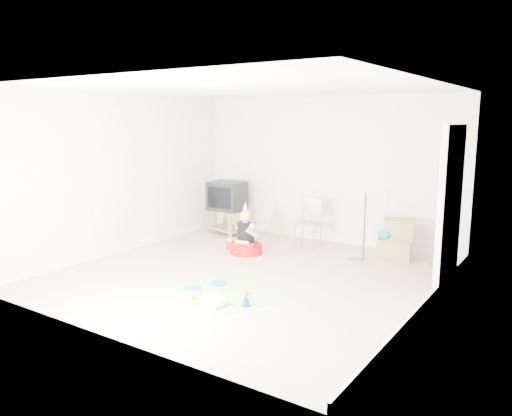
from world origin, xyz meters
The scene contains 16 objects.
ground centered at (0.00, 0.00, 0.00)m, with size 5.00×5.00×0.00m, color tan.
doorway_recess centered at (2.48, 1.20, 1.02)m, with size 0.02×0.90×2.05m, color black.
tv_stand centered at (-1.75, 1.89, 0.28)m, with size 0.86×0.66×0.48m.
crt_tv centered at (-1.75, 1.89, 0.75)m, with size 0.64×0.53×0.55m, color black.
folding_chair centered at (0.01, 1.86, 0.42)m, with size 0.43×0.41×0.87m.
cardboard_boxes centered at (1.51, 1.95, 0.31)m, with size 0.59×0.51×0.65m.
floor_mop centered at (1.02, 1.59, 0.26)m, with size 0.27×0.33×1.04m.
book_pile centered at (2.21, 1.96, 0.03)m, with size 0.26×0.31×0.06m.
seated_woman centered at (-0.67, 0.95, 0.19)m, with size 0.77×0.77×0.86m.
party_mat centered at (0.19, -0.83, 0.00)m, with size 1.33×0.96×0.01m, color #DA2E6E.
birthday_cake centered at (0.36, -1.21, 0.04)m, with size 0.31×0.26×0.14m.
blue_plate_near centered at (-0.07, -0.58, 0.01)m, with size 0.25×0.25×0.01m, color blue.
blue_plate_far centered at (-0.24, -0.91, 0.01)m, with size 0.23×0.23×0.01m, color blue.
orange_cup_near centered at (0.48, -0.72, 0.05)m, with size 0.07×0.07×0.08m, color orange.
orange_cup_far centered at (0.03, -1.22, 0.04)m, with size 0.06×0.06×0.07m, color orange.
blue_party_hat centered at (0.71, -1.03, 0.09)m, with size 0.12×0.12×0.17m, color #1825AD.
Camera 1 is at (3.92, -5.64, 2.19)m, focal length 35.00 mm.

